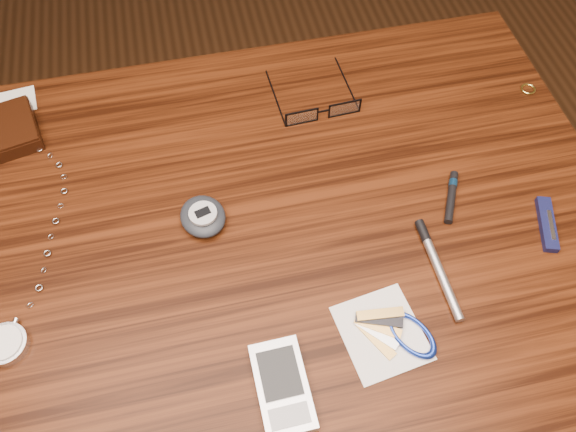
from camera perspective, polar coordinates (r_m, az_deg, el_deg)
name	(u,v)px	position (r m, az deg, el deg)	size (l,w,h in m)	color
ground	(265,394)	(1.42, -2.31, -17.66)	(3.80, 3.80, 0.00)	#472814
desk	(250,275)	(0.81, -3.87, -5.98)	(1.00, 0.70, 0.75)	#3A1809
eyeglasses	(322,110)	(0.84, 3.46, 10.71)	(0.12, 0.12, 0.03)	black
gold_ring	(528,89)	(0.95, 23.21, 11.78)	(0.02, 0.02, 0.00)	#E2D35E
pocket_watch	(8,331)	(0.73, -26.55, -10.44)	(0.12, 0.39, 0.02)	silver
pda_phone	(282,387)	(0.64, -0.59, -16.94)	(0.06, 0.10, 0.02)	#BABBBF
pedometer	(203,216)	(0.73, -8.65, -0.02)	(0.07, 0.08, 0.03)	black
notepad_keys	(396,333)	(0.67, 10.92, -11.56)	(0.12, 0.11, 0.01)	white
pocket_knife	(547,224)	(0.80, 24.83, -0.75)	(0.04, 0.08, 0.01)	#131439
silver_pen	(435,261)	(0.72, 14.73, -4.40)	(0.01, 0.14, 0.01)	silver
black_blue_pen	(452,195)	(0.78, 16.28, 2.04)	(0.05, 0.08, 0.01)	black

